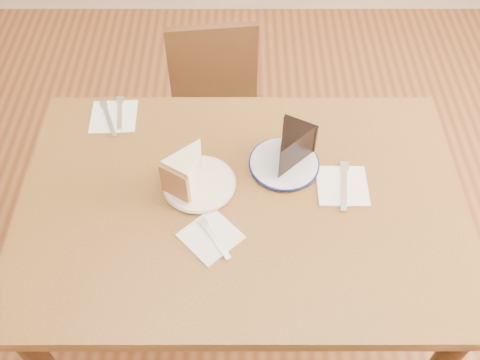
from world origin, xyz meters
name	(u,v)px	position (x,y,z in m)	size (l,w,h in m)	color
ground	(242,317)	(0.00, 0.00, 0.00)	(4.00, 4.00, 0.00)	#502B15
table	(242,220)	(0.00, 0.00, 0.65)	(1.20, 0.80, 0.75)	#4D3115
chair_far	(217,123)	(-0.09, 0.59, 0.44)	(0.43, 0.43, 0.79)	#382110
plate_cream	(199,184)	(-0.12, 0.05, 0.76)	(0.19, 0.19, 0.01)	white
plate_navy	(284,164)	(0.12, 0.12, 0.76)	(0.19, 0.19, 0.01)	silver
carrot_cake	(189,168)	(-0.14, 0.06, 0.81)	(0.08, 0.12, 0.10)	white
chocolate_cake	(289,151)	(0.13, 0.12, 0.81)	(0.10, 0.14, 0.09)	black
napkin_cream	(211,236)	(-0.08, -0.12, 0.75)	(0.13, 0.13, 0.00)	white
napkin_navy	(342,186)	(0.27, 0.05, 0.75)	(0.14, 0.14, 0.00)	white
napkin_spare	(114,117)	(-0.39, 0.31, 0.75)	(0.14, 0.14, 0.00)	white
fork_cream	(215,239)	(-0.07, -0.13, 0.76)	(0.01, 0.14, 0.00)	silver
knife_navy	(344,186)	(0.28, 0.04, 0.76)	(0.02, 0.17, 0.00)	silver
fork_spare	(120,113)	(-0.37, 0.32, 0.76)	(0.01, 0.14, 0.00)	silver
knife_spare	(109,119)	(-0.40, 0.30, 0.76)	(0.01, 0.16, 0.00)	silver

